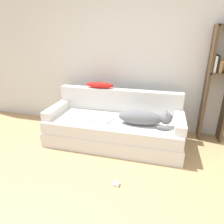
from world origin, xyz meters
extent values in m
cube|color=silver|center=(0.00, 2.35, 1.35)|extent=(7.38, 0.06, 2.70)
cube|color=silver|center=(-0.20, 1.63, 0.11)|extent=(2.09, 0.88, 0.22)
cube|color=silver|center=(-0.20, 1.62, 0.32)|extent=(2.05, 0.84, 0.18)
cube|color=silver|center=(-0.20, 2.00, 0.60)|extent=(2.05, 0.15, 0.37)
cube|color=silver|center=(-1.17, 1.62, 0.47)|extent=(0.15, 0.69, 0.13)
cube|color=silver|center=(0.77, 1.62, 0.47)|extent=(0.15, 0.69, 0.13)
ellipsoid|color=slate|center=(0.22, 1.53, 0.51)|extent=(0.63, 0.24, 0.21)
sphere|color=slate|center=(0.58, 1.53, 0.54)|extent=(0.17, 0.17, 0.17)
cone|color=slate|center=(0.58, 1.49, 0.61)|extent=(0.06, 0.06, 0.08)
cone|color=slate|center=(0.58, 1.58, 0.61)|extent=(0.06, 0.06, 0.08)
ellipsoid|color=slate|center=(0.55, 1.43, 0.44)|extent=(0.19, 0.06, 0.06)
cube|color=#B7B7BC|center=(-0.37, 1.55, 0.42)|extent=(0.36, 0.30, 0.02)
ellipsoid|color=red|center=(-0.54, 2.01, 0.83)|extent=(0.48, 0.14, 0.10)
cube|color=#4C3823|center=(1.15, 2.17, 0.88)|extent=(0.04, 0.26, 1.76)
cube|color=#4C3823|center=(1.31, 2.17, 1.09)|extent=(0.34, 0.26, 0.02)
cube|color=silver|center=(1.20, 2.15, 1.22)|extent=(0.03, 0.20, 0.24)
cube|color=black|center=(1.23, 2.15, 1.23)|extent=(0.02, 0.20, 0.24)
cube|color=olive|center=(1.27, 2.15, 1.20)|extent=(0.04, 0.20, 0.18)
cube|color=white|center=(0.08, 0.67, 0.02)|extent=(0.07, 0.07, 0.03)
camera|label=1|loc=(0.50, -1.12, 1.64)|focal=32.00mm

